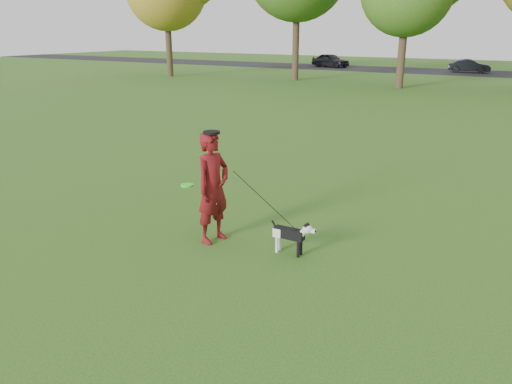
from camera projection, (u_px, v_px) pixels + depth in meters
The scene contains 7 objects.
ground at pixel (261, 245), 8.80m from camera, with size 120.00×120.00×0.00m, color #285116.
road at pixel (490, 74), 41.90m from camera, with size 120.00×7.00×0.02m, color black.
man at pixel (213, 188), 8.71m from camera, with size 0.72×0.48×1.99m, color #590C0F.
dog at pixel (293, 233), 8.33m from camera, with size 0.83×0.17×0.63m.
car_left at pixel (331, 60), 48.36m from camera, with size 1.53×3.80×1.30m, color black.
car_mid at pixel (470, 66), 42.51m from camera, with size 1.18×3.38×1.11m, color black.
man_held_items at pixel (265, 201), 8.29m from camera, with size 2.16×0.42×1.57m.
Camera 1 is at (3.88, -7.07, 3.65)m, focal length 35.00 mm.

